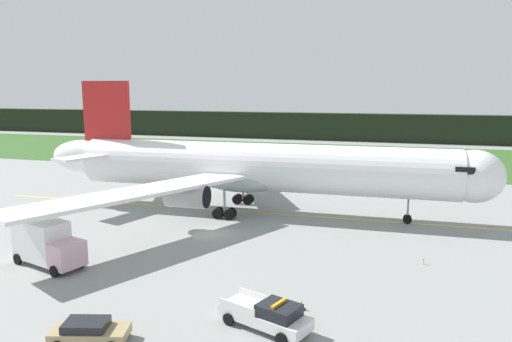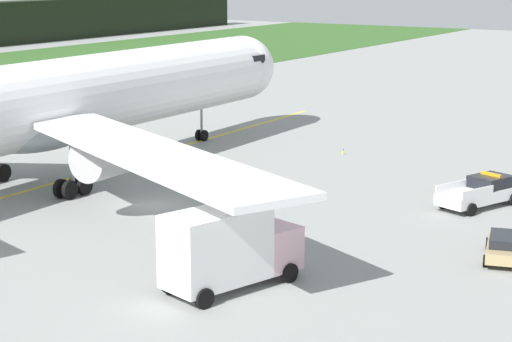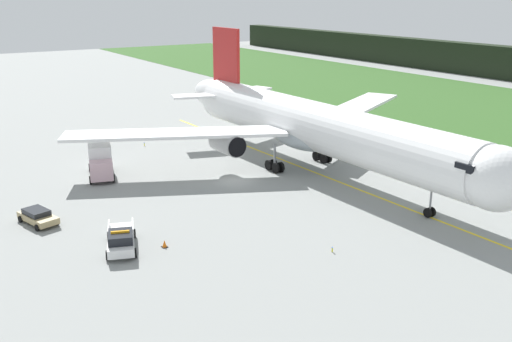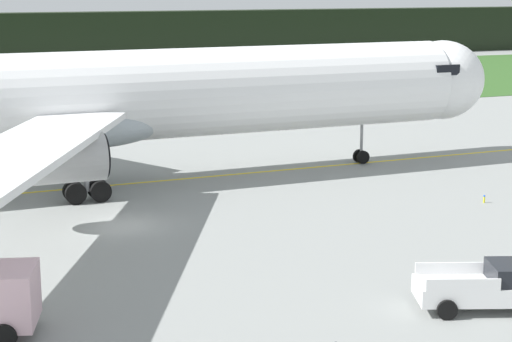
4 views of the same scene
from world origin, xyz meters
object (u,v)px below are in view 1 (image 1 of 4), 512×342
ops_pickup_truck (268,315)px  staff_car (89,331)px  apron_cone (301,305)px  airliner (255,168)px  catering_truck (46,243)px

ops_pickup_truck → staff_car: bearing=-154.7°
staff_car → apron_cone: bearing=35.0°
airliner → ops_pickup_truck: airliner is taller
airliner → staff_car: size_ratio=11.58×
catering_truck → staff_car: size_ratio=1.52×
ops_pickup_truck → catering_truck: catering_truck is taller
ops_pickup_truck → apron_cone: bearing=65.3°
catering_truck → staff_car: 14.17m
airliner → catering_truck: size_ratio=7.61×
ops_pickup_truck → catering_truck: 20.55m
airliner → apron_cone: bearing=-66.1°
catering_truck → airliner: bearing=62.0°
airliner → ops_pickup_truck: 27.73m
staff_car → apron_cone: size_ratio=7.65×
airliner → apron_cone: airliner is taller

